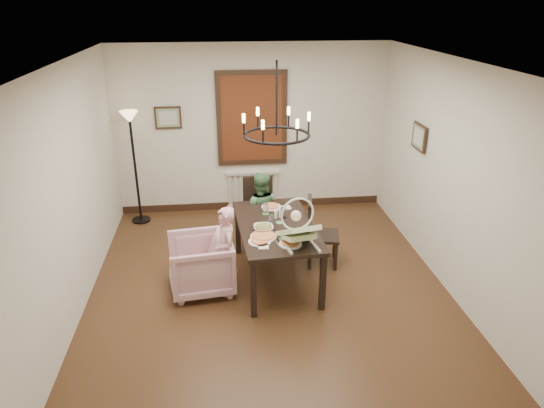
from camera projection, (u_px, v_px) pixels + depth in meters
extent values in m
cube|color=#492919|center=(268.00, 283.00, 6.32)|extent=(4.50, 5.00, 0.01)
cube|color=white|center=(267.00, 62.00, 5.21)|extent=(4.50, 5.00, 0.01)
cube|color=beige|center=(252.00, 130.00, 8.04)|extent=(4.50, 0.01, 2.80)
cube|color=beige|center=(72.00, 191.00, 5.53)|extent=(0.01, 5.00, 2.80)
cube|color=beige|center=(448.00, 176.00, 6.00)|extent=(0.01, 5.00, 2.80)
cube|color=black|center=(276.00, 226.00, 6.14)|extent=(1.05, 1.73, 0.05)
cube|color=black|center=(253.00, 289.00, 5.53)|extent=(0.07, 0.07, 0.73)
cube|color=black|center=(238.00, 230.00, 6.93)|extent=(0.07, 0.07, 0.73)
cube|color=black|center=(323.00, 282.00, 5.66)|extent=(0.07, 0.07, 0.73)
cube|color=black|center=(294.00, 226.00, 7.07)|extent=(0.07, 0.07, 0.73)
imported|color=#D4A2A7|center=(201.00, 264.00, 6.07)|extent=(0.87, 0.86, 0.72)
imported|color=pink|center=(226.00, 258.00, 5.96)|extent=(0.31, 0.39, 0.96)
imported|color=#497B4D|center=(260.00, 218.00, 7.03)|extent=(0.53, 0.45, 0.97)
imported|color=white|center=(263.00, 228.00, 5.97)|extent=(0.29, 0.29, 0.07)
cylinder|color=tan|center=(263.00, 236.00, 5.80)|extent=(0.32, 0.32, 0.04)
cylinder|color=silver|center=(271.00, 220.00, 6.07)|extent=(0.08, 0.08, 0.15)
cube|color=#582611|center=(252.00, 119.00, 7.93)|extent=(1.00, 0.03, 1.40)
cube|color=black|center=(168.00, 118.00, 7.78)|extent=(0.42, 0.03, 0.36)
cube|color=black|center=(419.00, 137.00, 6.72)|extent=(0.03, 0.42, 0.36)
torus|color=black|center=(276.00, 135.00, 5.67)|extent=(0.80, 0.80, 0.04)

